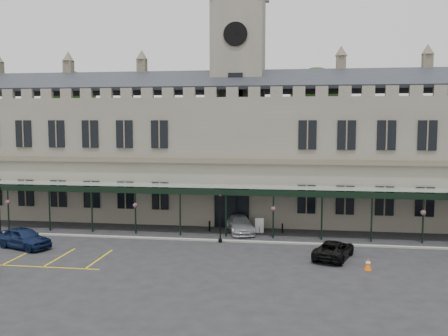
# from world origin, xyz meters

# --- Properties ---
(ground) EXTENTS (140.00, 140.00, 0.00)m
(ground) POSITION_xyz_m (0.00, 0.00, 0.00)
(ground) COLOR black
(station_building) EXTENTS (60.00, 10.36, 17.30)m
(station_building) POSITION_xyz_m (0.00, 15.91, 6.47)
(station_building) COLOR #6E695C
(station_building) RESTS_ON ground
(clock_tower) EXTENTS (5.60, 5.60, 24.80)m
(clock_tower) POSITION_xyz_m (0.00, 16.00, 13.11)
(clock_tower) COLOR #6E695C
(clock_tower) RESTS_ON ground
(canopy) EXTENTS (50.00, 4.10, 4.30)m
(canopy) POSITION_xyz_m (0.00, 7.46, 2.40)
(canopy) COLOR #8C9E93
(canopy) RESTS_ON ground
(kerb) EXTENTS (60.00, 0.40, 0.12)m
(kerb) POSITION_xyz_m (0.00, 5.50, 0.06)
(kerb) COLOR gray
(kerb) RESTS_ON ground
(parking_markings) EXTENTS (16.00, 6.00, 0.01)m
(parking_markings) POSITION_xyz_m (-14.00, -1.50, 0.00)
(parking_markings) COLOR gold
(parking_markings) RESTS_ON ground
(tree_behind_left) EXTENTS (6.00, 6.00, 16.00)m
(tree_behind_left) POSITION_xyz_m (-22.00, 25.00, 12.81)
(tree_behind_left) COLOR #332314
(tree_behind_left) RESTS_ON ground
(tree_behind_mid) EXTENTS (6.00, 6.00, 16.00)m
(tree_behind_mid) POSITION_xyz_m (8.00, 25.00, 12.81)
(tree_behind_mid) COLOR #332314
(tree_behind_mid) RESTS_ON ground
(lamp_post_mid) EXTENTS (0.39, 0.39, 4.10)m
(lamp_post_mid) POSITION_xyz_m (-0.18, 5.11, 2.43)
(lamp_post_mid) COLOR black
(lamp_post_mid) RESTS_ON ground
(traffic_cone) EXTENTS (0.48, 0.48, 0.77)m
(traffic_cone) POSITION_xyz_m (10.66, -0.89, 0.38)
(traffic_cone) COLOR #F56107
(traffic_cone) RESTS_ON ground
(sign_board) EXTENTS (0.76, 0.07, 1.30)m
(sign_board) POSITION_xyz_m (2.70, 9.10, 0.63)
(sign_board) COLOR black
(sign_board) RESTS_ON ground
(bollard_left) EXTENTS (0.17, 0.17, 0.93)m
(bollard_left) POSITION_xyz_m (-1.75, 9.04, 0.47)
(bollard_left) COLOR black
(bollard_left) RESTS_ON ground
(bollard_right) EXTENTS (0.15, 0.15, 0.84)m
(bollard_right) POSITION_xyz_m (4.71, 9.32, 0.42)
(bollard_right) COLOR black
(bollard_right) RESTS_ON ground
(car_left_a) EXTENTS (5.16, 3.50, 1.63)m
(car_left_a) POSITION_xyz_m (-15.00, 1.10, 0.82)
(car_left_a) COLOR #0D1A3B
(car_left_a) RESTS_ON ground
(car_taxi) EXTENTS (3.31, 5.37, 1.45)m
(car_taxi) POSITION_xyz_m (1.00, 8.99, 0.73)
(car_taxi) COLOR #AAADB2
(car_taxi) RESTS_ON ground
(car_van) EXTENTS (3.52, 5.11, 1.30)m
(car_van) POSITION_xyz_m (8.61, 1.67, 0.65)
(car_van) COLOR black
(car_van) RESTS_ON ground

